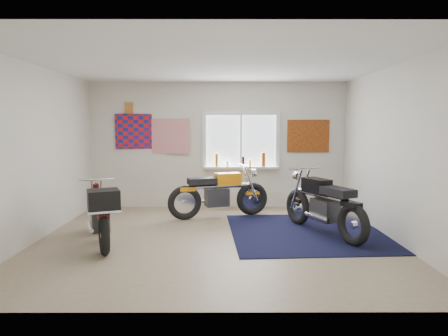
{
  "coord_description": "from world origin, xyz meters",
  "views": [
    {
      "loc": [
        0.11,
        -6.13,
        1.76
      ],
      "look_at": [
        0.13,
        0.4,
        1.08
      ],
      "focal_mm": 32.0,
      "sensor_mm": 36.0,
      "label": 1
    }
  ],
  "objects_px": {
    "navy_rug": "(306,232)",
    "black_chrome_bike": "(323,206)",
    "maroon_tourer": "(100,213)",
    "yellow_triumph": "(219,194)"
  },
  "relations": [
    {
      "from": "navy_rug",
      "to": "black_chrome_bike",
      "type": "distance_m",
      "value": 0.53
    },
    {
      "from": "black_chrome_bike",
      "to": "navy_rug",
      "type": "bearing_deg",
      "value": 45.34
    },
    {
      "from": "maroon_tourer",
      "to": "navy_rug",
      "type": "bearing_deg",
      "value": -99.22
    },
    {
      "from": "yellow_triumph",
      "to": "black_chrome_bike",
      "type": "distance_m",
      "value": 2.11
    },
    {
      "from": "yellow_triumph",
      "to": "maroon_tourer",
      "type": "bearing_deg",
      "value": -151.17
    },
    {
      "from": "yellow_triumph",
      "to": "maroon_tourer",
      "type": "distance_m",
      "value": 2.53
    },
    {
      "from": "navy_rug",
      "to": "maroon_tourer",
      "type": "bearing_deg",
      "value": -167.29
    },
    {
      "from": "yellow_triumph",
      "to": "maroon_tourer",
      "type": "xyz_separation_m",
      "value": [
        -1.73,
        -1.85,
        0.04
      ]
    },
    {
      "from": "black_chrome_bike",
      "to": "maroon_tourer",
      "type": "bearing_deg",
      "value": 76.44
    },
    {
      "from": "navy_rug",
      "to": "black_chrome_bike",
      "type": "height_order",
      "value": "black_chrome_bike"
    }
  ]
}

